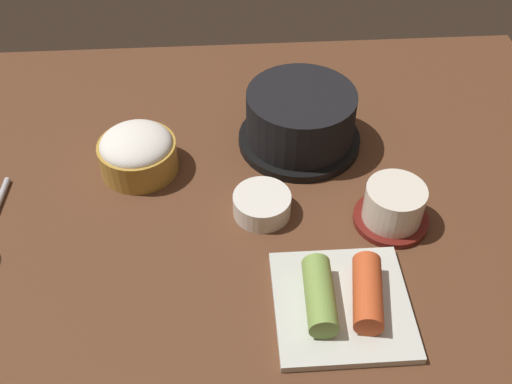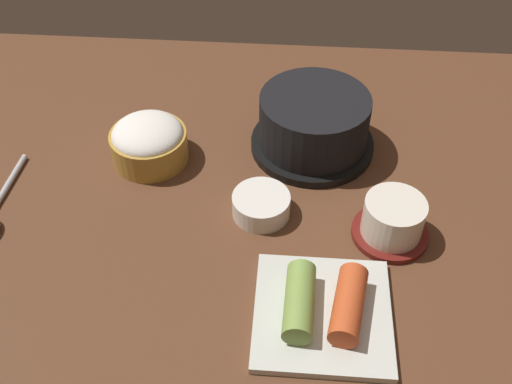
# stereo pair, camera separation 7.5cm
# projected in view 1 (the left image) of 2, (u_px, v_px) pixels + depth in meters

# --- Properties ---
(dining_table) EXTENTS (1.00, 0.76, 0.02)m
(dining_table) POSITION_uv_depth(u_px,v_px,m) (240.00, 203.00, 0.79)
(dining_table) COLOR #56331E
(dining_table) RESTS_ON ground
(stone_pot) EXTENTS (0.17, 0.17, 0.08)m
(stone_pot) POSITION_uv_depth(u_px,v_px,m) (300.00, 119.00, 0.84)
(stone_pot) COLOR black
(stone_pot) RESTS_ON dining_table
(rice_bowl) EXTENTS (0.11, 0.11, 0.06)m
(rice_bowl) POSITION_uv_depth(u_px,v_px,m) (137.00, 152.00, 0.80)
(rice_bowl) COLOR #B78C38
(rice_bowl) RESTS_ON dining_table
(tea_cup_with_saucer) EXTENTS (0.09, 0.09, 0.06)m
(tea_cup_with_saucer) POSITION_uv_depth(u_px,v_px,m) (393.00, 206.00, 0.74)
(tea_cup_with_saucer) COLOR maroon
(tea_cup_with_saucer) RESTS_ON dining_table
(banchan_cup_center) EXTENTS (0.07, 0.07, 0.03)m
(banchan_cup_center) POSITION_uv_depth(u_px,v_px,m) (262.00, 204.00, 0.76)
(banchan_cup_center) COLOR white
(banchan_cup_center) RESTS_ON dining_table
(kimchi_plate) EXTENTS (0.15, 0.15, 0.04)m
(kimchi_plate) POSITION_uv_depth(u_px,v_px,m) (343.00, 300.00, 0.65)
(kimchi_plate) COLOR silver
(kimchi_plate) RESTS_ON dining_table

